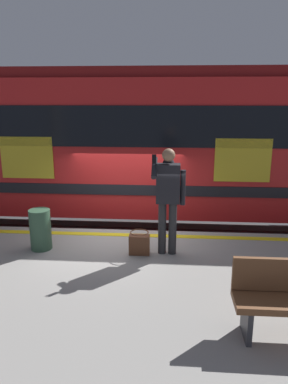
% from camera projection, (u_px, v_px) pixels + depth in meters
% --- Properties ---
extents(ground_plane, '(24.92, 24.92, 0.00)m').
position_uv_depth(ground_plane, '(123.00, 275.00, 7.86)').
color(ground_plane, '#3D3D3F').
extents(platform, '(16.20, 4.64, 1.05)m').
position_uv_depth(platform, '(103.00, 317.00, 5.49)').
color(platform, gray).
rests_on(platform, ground).
extents(safety_line, '(15.87, 0.16, 0.01)m').
position_uv_depth(safety_line, '(121.00, 235.00, 7.31)').
color(safety_line, yellow).
rests_on(safety_line, platform).
extents(track_rail_near, '(21.06, 0.08, 0.16)m').
position_uv_depth(track_rail_near, '(131.00, 243.00, 9.38)').
color(track_rail_near, slate).
rests_on(track_rail_near, ground).
extents(track_rail_far, '(21.06, 0.08, 0.16)m').
position_uv_depth(track_rail_far, '(137.00, 225.00, 10.76)').
color(track_rail_far, slate).
rests_on(track_rail_far, ground).
extents(train_carriage, '(13.88, 2.74, 4.22)m').
position_uv_depth(train_carriage, '(138.00, 140.00, 9.40)').
color(train_carriage, red).
rests_on(train_carriage, ground).
extents(passenger, '(0.57, 0.55, 1.86)m').
position_uv_depth(passenger, '(168.00, 193.00, 6.20)').
color(passenger, '#262628').
rests_on(passenger, platform).
extents(handbag, '(0.36, 0.33, 0.42)m').
position_uv_depth(handbag, '(139.00, 244.00, 6.38)').
color(handbag, '#59331E').
rests_on(handbag, platform).
extents(trash_bin, '(0.38, 0.38, 0.74)m').
position_uv_depth(trash_bin, '(40.00, 229.00, 6.56)').
color(trash_bin, '#2D4C38').
rests_on(trash_bin, platform).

